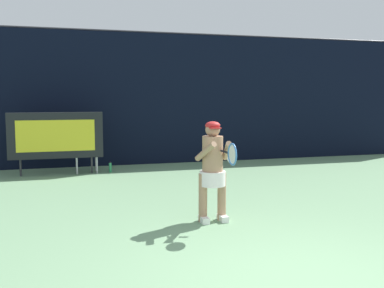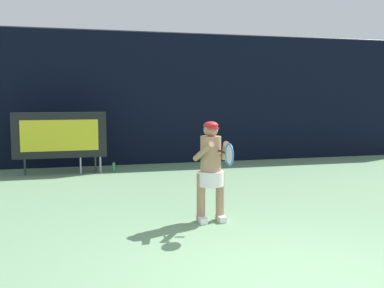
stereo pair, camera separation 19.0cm
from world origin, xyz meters
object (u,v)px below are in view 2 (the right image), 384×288
Objects in this scene: scoreboard at (60,135)px; umpire_chair at (90,147)px; tennis_player at (211,167)px; tennis_racket at (229,154)px; water_bottle at (114,167)px.

scoreboard reaches higher than umpire_chair.
scoreboard is at bearing -164.07° from umpire_chair.
scoreboard is 1.46× the size of tennis_player.
tennis_racket is at bearing -81.75° from tennis_player.
umpire_chair is at bearing 156.18° from water_bottle.
scoreboard reaches higher than tennis_racket.
umpire_chair reaches higher than water_bottle.
water_bottle is at bearing 101.79° from tennis_player.
tennis_racket is (1.10, -5.44, 0.96)m from water_bottle.
tennis_player reaches higher than water_bottle.
scoreboard is 2.04× the size of umpire_chair.
tennis_racket is at bearing -73.70° from umpire_chair.
scoreboard is at bearing 177.89° from water_bottle.
scoreboard is 8.30× the size of water_bottle.
tennis_player is at bearing 104.63° from tennis_racket.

